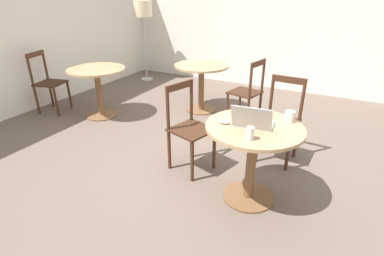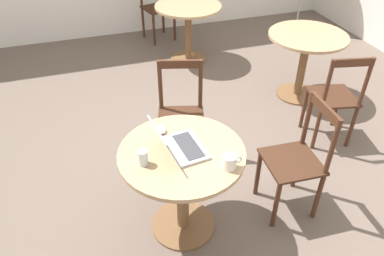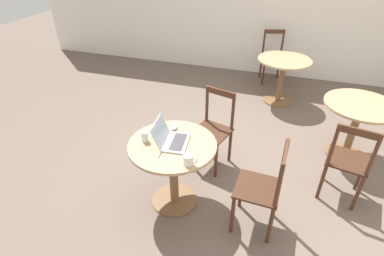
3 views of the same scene
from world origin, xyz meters
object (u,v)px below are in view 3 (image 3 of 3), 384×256
object	(u,v)px
chair_near_back	(213,130)
mouse	(174,127)
chair_far_back	(273,57)
laptop	(171,139)
chair_mid_front	(347,162)
drinking_glass	(145,137)
cafe_table_far	(283,70)
mug	(188,160)
chair_near_right	(262,189)
cafe_table_near	(173,159)
cafe_table_mid	(357,118)

from	to	relation	value
chair_near_back	mouse	xyz separation A→B (m)	(-0.28, -0.50, 0.29)
chair_far_back	laptop	xyz separation A→B (m)	(-0.66, -3.43, 0.32)
chair_mid_front	drinking_glass	xyz separation A→B (m)	(-1.87, -0.62, 0.32)
cafe_table_far	mug	bearing A→B (deg)	-102.40
chair_near_right	chair_mid_front	xyz separation A→B (m)	(0.76, 0.63, 0.00)
chair_near_right	chair_near_back	size ratio (longest dim) A/B	1.00
cafe_table_near	drinking_glass	size ratio (longest dim) A/B	8.07
chair_near_back	laptop	bearing A→B (deg)	-107.20
chair_near_right	chair_far_back	bearing A→B (deg)	93.57
cafe_table_near	mouse	bearing A→B (deg)	106.15
mug	drinking_glass	distance (m)	0.53
cafe_table_near	chair_near_back	distance (m)	0.78
cafe_table_near	chair_far_back	bearing A→B (deg)	79.43
chair_mid_front	laptop	distance (m)	1.76
cafe_table_mid	mouse	bearing A→B (deg)	-148.47
cafe_table_near	mouse	xyz separation A→B (m)	(-0.07, 0.25, 0.20)
cafe_table_mid	chair_near_back	xyz separation A→B (m)	(-1.58, -0.64, -0.09)
chair_near_right	chair_mid_front	size ratio (longest dim) A/B	1.00
chair_near_right	mouse	bearing A→B (deg)	162.50
mouse	mug	xyz separation A→B (m)	(0.30, -0.48, 0.03)
laptop	cafe_table_mid	bearing A→B (deg)	37.27
chair_near_right	mouse	size ratio (longest dim) A/B	9.25
cafe_table_mid	chair_near_right	distance (m)	1.71
cafe_table_mid	mouse	size ratio (longest dim) A/B	8.26
chair_near_back	chair_mid_front	bearing A→B (deg)	-6.43
cafe_table_far	mug	world-z (taller)	mug
mouse	chair_far_back	bearing A→B (deg)	77.43
mug	chair_mid_front	bearing A→B (deg)	30.56
cafe_table_near	cafe_table_mid	distance (m)	2.26
mug	drinking_glass	xyz separation A→B (m)	(-0.49, 0.19, 0.00)
cafe_table_far	chair_far_back	world-z (taller)	chair_far_back
chair_far_back	laptop	bearing A→B (deg)	-100.86
laptop	mug	world-z (taller)	laptop
chair_near_right	mouse	world-z (taller)	chair_near_right
cafe_table_mid	drinking_glass	xyz separation A→B (m)	(-2.04, -1.42, 0.23)
cafe_table_near	chair_mid_front	bearing A→B (deg)	19.87
chair_near_back	laptop	xyz separation A→B (m)	(-0.23, -0.73, 0.32)
laptop	chair_near_right	bearing A→B (deg)	-4.07
cafe_table_mid	chair_mid_front	xyz separation A→B (m)	(-0.17, -0.80, -0.09)
chair_near_back	cafe_table_near	bearing A→B (deg)	-105.81
cafe_table_far	laptop	size ratio (longest dim) A/B	2.32
chair_near_back	chair_far_back	world-z (taller)	same
chair_near_back	drinking_glass	world-z (taller)	chair_near_back
chair_far_back	laptop	distance (m)	3.51
mouse	cafe_table_far	bearing A→B (deg)	68.58
cafe_table_far	drinking_glass	size ratio (longest dim) A/B	8.07
cafe_table_far	laptop	world-z (taller)	laptop
cafe_table_near	chair_mid_front	size ratio (longest dim) A/B	0.89
chair_near_back	drinking_glass	size ratio (longest dim) A/B	9.03
chair_mid_front	drinking_glass	bearing A→B (deg)	-161.57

